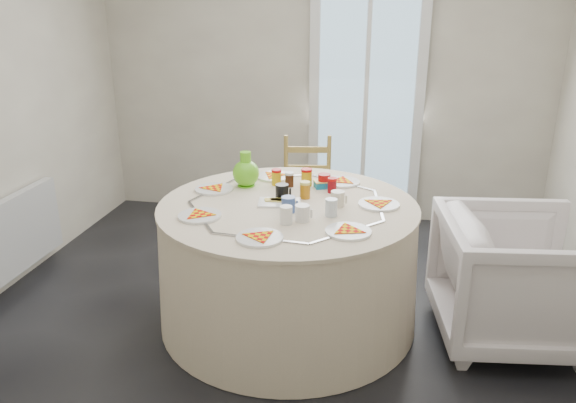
% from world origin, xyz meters
% --- Properties ---
extents(floor, '(4.00, 4.00, 0.00)m').
position_xyz_m(floor, '(0.00, 0.00, 0.00)').
color(floor, black).
rests_on(floor, ground).
extents(wall_back, '(4.00, 0.02, 2.60)m').
position_xyz_m(wall_back, '(0.00, 2.00, 1.30)').
color(wall_back, '#BCB5A3').
rests_on(wall_back, floor).
extents(glass_door, '(1.00, 0.08, 2.10)m').
position_xyz_m(glass_door, '(0.40, 1.95, 1.05)').
color(glass_door, silver).
rests_on(glass_door, floor).
extents(radiator, '(0.07, 1.00, 0.55)m').
position_xyz_m(radiator, '(-1.94, 0.20, 0.38)').
color(radiator, silver).
rests_on(radiator, floor).
extents(table, '(1.62, 1.62, 0.82)m').
position_xyz_m(table, '(0.04, 0.09, 0.38)').
color(table, beige).
rests_on(table, floor).
extents(wooden_chair, '(0.46, 0.44, 0.92)m').
position_xyz_m(wooden_chair, '(-0.01, 1.20, 0.47)').
color(wooden_chair, '#A3863C').
rests_on(wooden_chair, floor).
extents(armchair, '(0.88, 0.93, 0.86)m').
position_xyz_m(armchair, '(1.39, 0.11, 0.39)').
color(armchair, white).
rests_on(armchair, floor).
extents(place_settings, '(1.74, 1.74, 0.02)m').
position_xyz_m(place_settings, '(0.04, 0.09, 0.77)').
color(place_settings, white).
rests_on(place_settings, table).
extents(jar_cluster, '(0.48, 0.36, 0.13)m').
position_xyz_m(jar_cluster, '(0.08, 0.40, 0.82)').
color(jar_cluster, olive).
rests_on(jar_cluster, table).
extents(butter_tub, '(0.15, 0.13, 0.05)m').
position_xyz_m(butter_tub, '(0.21, 0.44, 0.79)').
color(butter_tub, '#0F709E').
rests_on(butter_tub, table).
extents(green_pitcher, '(0.23, 0.23, 0.23)m').
position_xyz_m(green_pitcher, '(-0.29, 0.38, 0.87)').
color(green_pitcher, '#60C81D').
rests_on(green_pitcher, table).
extents(cheese_platter, '(0.27, 0.20, 0.03)m').
position_xyz_m(cheese_platter, '(-0.01, 0.09, 0.77)').
color(cheese_platter, silver).
rests_on(cheese_platter, table).
extents(mugs_glasses, '(0.61, 0.61, 0.11)m').
position_xyz_m(mugs_glasses, '(0.17, 0.06, 0.81)').
color(mugs_glasses, '#A29999').
rests_on(mugs_glasses, table).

